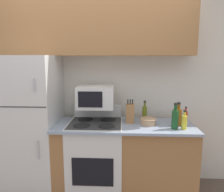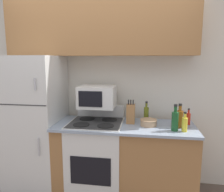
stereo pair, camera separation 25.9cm
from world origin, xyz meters
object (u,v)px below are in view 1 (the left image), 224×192
refrigerator (31,125)px  bottle_cooking_spray (184,122)px  bottle_soy_sauce (174,117)px  bottle_wine_green (175,119)px  stove (96,157)px  bowl (148,121)px  bottle_whiskey (178,116)px  microwave (96,97)px  knife_block (130,113)px  bottle_olive_oil (145,113)px  bottle_hot_sauce (185,116)px

refrigerator → bottle_cooking_spray: (1.86, -0.21, 0.13)m
bottle_soy_sauce → bottle_cooking_spray: size_ratio=0.82×
bottle_wine_green → bottle_cooking_spray: (0.10, -0.01, -0.03)m
bottle_wine_green → bottle_cooking_spray: bearing=-5.9°
stove → bottle_cooking_spray: bearing=-8.8°
bowl → refrigerator: bearing=177.9°
bottle_whiskey → bottle_wine_green: bearing=-117.1°
microwave → knife_block: 0.47m
bottle_soy_sauce → bottle_olive_oil: size_ratio=0.69×
refrigerator → bottle_soy_sauce: refrigerator is taller
microwave → bowl: (0.65, -0.12, -0.27)m
bottle_soy_sauce → bottle_olive_oil: bottle_olive_oil is taller
refrigerator → bowl: bearing=-2.1°
bottle_hot_sauce → bottle_cooking_spray: bottle_cooking_spray is taller
knife_block → bottle_cooking_spray: size_ratio=1.35×
bottle_wine_green → bottle_soy_sauce: bottle_wine_green is taller
bowl → microwave: bearing=169.5°
bottle_whiskey → bottle_cooking_spray: size_ratio=1.27×
knife_block → bottle_soy_sauce: 0.55m
refrigerator → stove: (0.83, -0.05, -0.39)m
stove → bottle_wine_green: bottle_wine_green is taller
bottle_wine_green → bottle_whiskey: (0.07, 0.14, -0.01)m
microwave → bottle_hot_sauce: 1.15m
bottle_olive_oil → bottle_hot_sauce: bearing=-6.3°
bottle_wine_green → stove: bearing=170.9°
stove → bottle_soy_sauce: size_ratio=6.08×
bottle_wine_green → bottle_olive_oil: (-0.31, 0.32, -0.02)m
bottle_hot_sauce → bottle_wine_green: size_ratio=0.67×
bottle_wine_green → bottle_whiskey: 0.15m
bottle_hot_sauce → bottle_soy_sauce: (-0.15, -0.04, -0.01)m
bottle_hot_sauce → bottle_wine_green: (-0.19, -0.26, 0.04)m
bottle_wine_green → bottle_olive_oil: bearing=134.6°
bottle_hot_sauce → bottle_wine_green: bottle_wine_green is taller
bottle_cooking_spray → knife_block: bearing=159.4°
bottle_soy_sauce → microwave: bearing=177.6°
stove → bottle_whiskey: (0.99, -0.01, 0.55)m
bowl → bottle_hot_sauce: bearing=13.6°
bottle_olive_oil → knife_block: bearing=-151.9°
stove → bottle_cooking_spray: 1.17m
bottle_wine_green → bottle_whiskey: bottle_wine_green is taller
bowl → knife_block: bearing=162.2°
microwave → bottle_cooking_spray: (1.03, -0.28, -0.23)m
knife_block → bottle_wine_green: (0.50, -0.22, -0.00)m
refrigerator → knife_block: bearing=0.8°
microwave → bottle_cooking_spray: 1.09m
bottle_whiskey → knife_block: bearing=172.0°
refrigerator → bottle_olive_oil: size_ratio=6.72×
knife_block → bowl: bearing=-17.8°
refrigerator → bottle_whiskey: 1.83m
knife_block → bottle_olive_oil: size_ratio=1.14×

